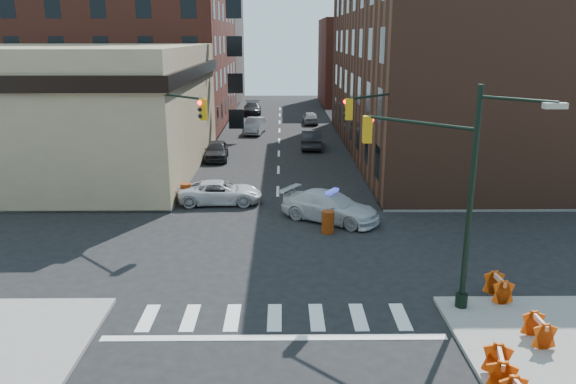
{
  "coord_description": "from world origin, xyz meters",
  "views": [
    {
      "loc": [
        0.29,
        -24.83,
        9.68
      ],
      "look_at": [
        0.57,
        1.96,
        2.2
      ],
      "focal_mm": 35.0,
      "sensor_mm": 36.0,
      "label": 1
    }
  ],
  "objects_px": {
    "parked_car_enear": "(312,139)",
    "barricade_se_a": "(498,288)",
    "police_car": "(330,207)",
    "parked_car_wnear": "(216,150)",
    "barrel_road": "(328,222)",
    "barrel_bank": "(186,193)",
    "parked_car_wfar": "(255,126)",
    "pedestrian_b": "(133,182)",
    "pickup": "(220,192)",
    "pedestrian_a": "(163,183)",
    "barricade_nw_a": "(167,197)"
  },
  "relations": [
    {
      "from": "barricade_se_a",
      "to": "parked_car_wnear",
      "type": "bearing_deg",
      "value": 26.13
    },
    {
      "from": "parked_car_wnear",
      "to": "parked_car_wfar",
      "type": "xyz_separation_m",
      "value": [
        2.51,
        12.54,
        0.04
      ]
    },
    {
      "from": "parked_car_wnear",
      "to": "barrel_road",
      "type": "distance_m",
      "value": 19.15
    },
    {
      "from": "barrel_bank",
      "to": "barricade_se_a",
      "type": "relative_size",
      "value": 0.96
    },
    {
      "from": "barrel_road",
      "to": "barrel_bank",
      "type": "distance_m",
      "value": 9.83
    },
    {
      "from": "police_car",
      "to": "barrel_bank",
      "type": "height_order",
      "value": "police_car"
    },
    {
      "from": "parked_car_enear",
      "to": "barricade_nw_a",
      "type": "xyz_separation_m",
      "value": [
        -9.42,
        -17.48,
        -0.26
      ]
    },
    {
      "from": "pedestrian_a",
      "to": "barrel_road",
      "type": "distance_m",
      "value": 11.66
    },
    {
      "from": "police_car",
      "to": "parked_car_wnear",
      "type": "distance_m",
      "value": 17.49
    },
    {
      "from": "pickup",
      "to": "parked_car_wnear",
      "type": "relative_size",
      "value": 1.1
    },
    {
      "from": "parked_car_wfar",
      "to": "barrel_bank",
      "type": "distance_m",
      "value": 24.71
    },
    {
      "from": "pickup",
      "to": "barricade_nw_a",
      "type": "relative_size",
      "value": 4.41
    },
    {
      "from": "pedestrian_b",
      "to": "barrel_bank",
      "type": "distance_m",
      "value": 3.4
    },
    {
      "from": "pedestrian_a",
      "to": "barrel_road",
      "type": "height_order",
      "value": "pedestrian_a"
    },
    {
      "from": "pedestrian_a",
      "to": "parked_car_enear",
      "type": "bearing_deg",
      "value": 62.47
    },
    {
      "from": "parked_car_wnear",
      "to": "parked_car_wfar",
      "type": "bearing_deg",
      "value": 75.62
    },
    {
      "from": "barrel_bank",
      "to": "barricade_nw_a",
      "type": "height_order",
      "value": "barrel_bank"
    },
    {
      "from": "parked_car_enear",
      "to": "barrel_road",
      "type": "bearing_deg",
      "value": 92.62
    },
    {
      "from": "pickup",
      "to": "barrel_road",
      "type": "distance_m",
      "value": 7.99
    },
    {
      "from": "police_car",
      "to": "pedestrian_a",
      "type": "relative_size",
      "value": 3.52
    },
    {
      "from": "parked_car_wnear",
      "to": "barrel_road",
      "type": "height_order",
      "value": "parked_car_wnear"
    },
    {
      "from": "pickup",
      "to": "pedestrian_b",
      "type": "height_order",
      "value": "pedestrian_b"
    },
    {
      "from": "police_car",
      "to": "parked_car_wfar",
      "type": "distance_m",
      "value": 28.65
    },
    {
      "from": "pickup",
      "to": "pedestrian_b",
      "type": "xyz_separation_m",
      "value": [
        -5.4,
        0.89,
        0.42
      ]
    },
    {
      "from": "barrel_bank",
      "to": "pickup",
      "type": "bearing_deg",
      "value": -8.19
    },
    {
      "from": "police_car",
      "to": "parked_car_wfar",
      "type": "xyz_separation_m",
      "value": [
        -5.37,
        28.15,
        0.01
      ]
    },
    {
      "from": "pickup",
      "to": "parked_car_wnear",
      "type": "distance_m",
      "value": 12.39
    },
    {
      "from": "pedestrian_a",
      "to": "pickup",
      "type": "bearing_deg",
      "value": -13.79
    },
    {
      "from": "parked_car_enear",
      "to": "barricade_se_a",
      "type": "height_order",
      "value": "parked_car_enear"
    },
    {
      "from": "parked_car_wfar",
      "to": "pedestrian_b",
      "type": "distance_m",
      "value": 24.75
    },
    {
      "from": "barrel_road",
      "to": "barricade_se_a",
      "type": "relative_size",
      "value": 0.97
    },
    {
      "from": "police_car",
      "to": "barricade_se_a",
      "type": "bearing_deg",
      "value": -118.13
    },
    {
      "from": "parked_car_enear",
      "to": "pedestrian_a",
      "type": "xyz_separation_m",
      "value": [
        -9.98,
        -15.71,
        0.1
      ]
    },
    {
      "from": "barricade_se_a",
      "to": "pickup",
      "type": "bearing_deg",
      "value": 40.31
    },
    {
      "from": "pedestrian_b",
      "to": "barrel_road",
      "type": "relative_size",
      "value": 1.67
    },
    {
      "from": "police_car",
      "to": "barricade_nw_a",
      "type": "relative_size",
      "value": 4.9
    },
    {
      "from": "parked_car_wnear",
      "to": "pedestrian_b",
      "type": "xyz_separation_m",
      "value": [
        -3.79,
        -11.4,
        0.34
      ]
    },
    {
      "from": "police_car",
      "to": "parked_car_wfar",
      "type": "relative_size",
      "value": 1.12
    },
    {
      "from": "parked_car_enear",
      "to": "barrel_bank",
      "type": "relative_size",
      "value": 4.42
    },
    {
      "from": "pedestrian_b",
      "to": "barrel_bank",
      "type": "height_order",
      "value": "pedestrian_b"
    },
    {
      "from": "parked_car_wnear",
      "to": "barricade_se_a",
      "type": "xyz_separation_m",
      "value": [
        13.37,
        -25.36,
        -0.17
      ]
    },
    {
      "from": "pickup",
      "to": "barricade_nw_a",
      "type": "bearing_deg",
      "value": 97.28
    },
    {
      "from": "parked_car_enear",
      "to": "pedestrian_b",
      "type": "xyz_separation_m",
      "value": [
        -11.72,
        -16.05,
        0.28
      ]
    },
    {
      "from": "pedestrian_a",
      "to": "pedestrian_b",
      "type": "xyz_separation_m",
      "value": [
        -1.74,
        -0.35,
        0.18
      ]
    },
    {
      "from": "barricade_se_a",
      "to": "barricade_nw_a",
      "type": "xyz_separation_m",
      "value": [
        -14.86,
        12.54,
        -0.03
      ]
    },
    {
      "from": "pickup",
      "to": "parked_car_wfar",
      "type": "distance_m",
      "value": 24.85
    },
    {
      "from": "barricade_nw_a",
      "to": "barrel_road",
      "type": "bearing_deg",
      "value": -29.59
    },
    {
      "from": "barrel_road",
      "to": "barricade_se_a",
      "type": "bearing_deg",
      "value": -53.52
    },
    {
      "from": "parked_car_wfar",
      "to": "barrel_road",
      "type": "height_order",
      "value": "parked_car_wfar"
    },
    {
      "from": "parked_car_enear",
      "to": "barricade_nw_a",
      "type": "distance_m",
      "value": 19.85
    }
  ]
}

